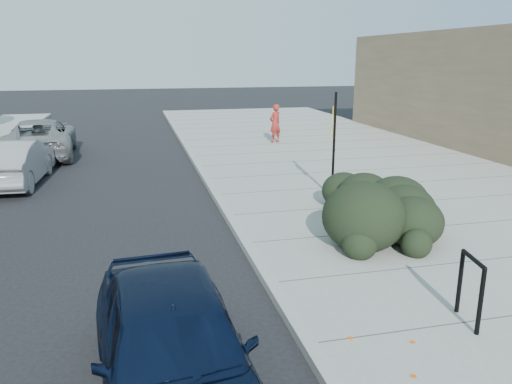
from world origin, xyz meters
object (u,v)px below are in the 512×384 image
(wagon_silver, at_px, (15,162))
(sign_post, at_px, (334,139))
(bike_rack, at_px, (471,284))
(sedan_navy, at_px, (173,346))
(suv_silver, at_px, (40,138))
(pedestrian, at_px, (275,123))

(wagon_silver, bearing_deg, sign_post, 157.77)
(bike_rack, xyz_separation_m, wagon_silver, (-8.47, 11.32, -0.05))
(sign_post, bearing_deg, sedan_navy, -99.77)
(bike_rack, bearing_deg, sedan_navy, -161.81)
(bike_rack, xyz_separation_m, sedan_navy, (-4.39, -0.57, -0.03))
(bike_rack, bearing_deg, wagon_silver, 137.62)
(bike_rack, distance_m, sedan_navy, 4.43)
(sedan_navy, distance_m, suv_silver, 17.19)
(sedan_navy, relative_size, wagon_silver, 0.99)
(sign_post, bearing_deg, suv_silver, 158.95)
(bike_rack, height_order, wagon_silver, wagon_silver)
(bike_rack, bearing_deg, sign_post, 95.40)
(sign_post, relative_size, sedan_navy, 0.67)
(bike_rack, height_order, suv_silver, suv_silver)
(sign_post, distance_m, pedestrian, 9.51)
(suv_silver, bearing_deg, wagon_silver, 86.17)
(sign_post, relative_size, wagon_silver, 0.66)
(sign_post, height_order, wagon_silver, sign_post)
(sign_post, bearing_deg, wagon_silver, 178.66)
(bike_rack, xyz_separation_m, suv_silver, (-8.47, 16.13, -0.00))
(sign_post, xyz_separation_m, pedestrian, (1.00, 9.43, -0.77))
(wagon_silver, xyz_separation_m, suv_silver, (0.00, 4.81, 0.05))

